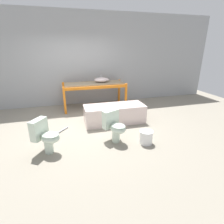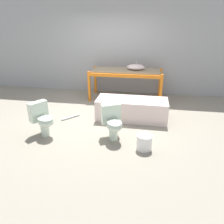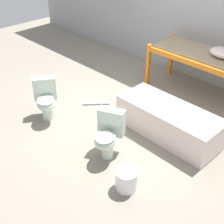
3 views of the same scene
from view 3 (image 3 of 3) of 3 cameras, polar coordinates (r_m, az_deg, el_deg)
The scene contains 9 objects.
ground_plane at distance 5.66m, azimuth 4.00°, elevation 0.11°, with size 12.00×12.00×0.00m, color gray.
warehouse_wall_rear at distance 6.55m, azimuth 17.01°, elevation 18.78°, with size 10.80×0.08×3.20m.
shelving_rack at distance 6.03m, azimuth 16.86°, elevation 9.15°, with size 2.13×0.85×0.88m.
sink_basin at distance 5.89m, azimuth 19.81°, elevation 10.14°, with size 0.52×0.39×0.24m.
bathtub_main at distance 5.00m, azimuth 10.33°, elevation -1.31°, with size 1.70×0.69×0.50m.
toilet_near at distance 4.45m, azimuth -0.72°, elevation -4.01°, with size 0.54×0.62×0.71m.
toilet_far at distance 5.39m, azimuth -12.04°, elevation 2.44°, with size 0.62×0.57×0.71m.
bucket_white at distance 4.11m, azimuth 2.64°, elevation -12.18°, with size 0.30×0.30×0.30m.
loose_pipe at distance 5.84m, azimuth -2.92°, elevation 1.53°, with size 0.36×0.39×0.04m.
Camera 3 is at (3.11, -3.59, 3.07)m, focal length 50.00 mm.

